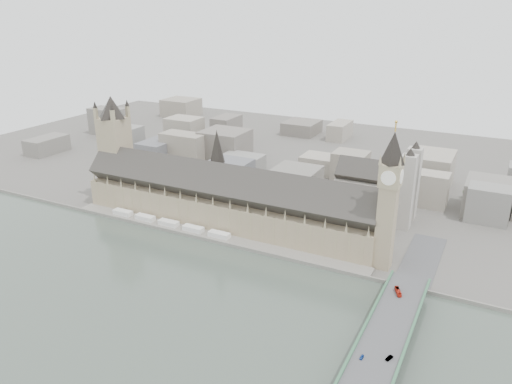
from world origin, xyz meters
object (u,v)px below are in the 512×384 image
at_px(red_bus_north, 398,291).
at_px(elizabeth_tower, 389,192).
at_px(car_blue, 362,357).
at_px(car_silver, 389,358).
at_px(palace_of_westminster, 225,200).
at_px(victoria_tower, 115,144).
at_px(westminster_bridge, 383,346).
at_px(westminster_abbey, 378,191).

bearing_deg(red_bus_north, elizabeth_tower, 89.55).
xyz_separation_m(elizabeth_tower, car_blue, (17.72, -117.13, -47.18)).
bearing_deg(car_blue, car_silver, 26.03).
height_order(palace_of_westminster, elizabeth_tower, elizabeth_tower).
xyz_separation_m(red_bus_north, car_silver, (9.36, -63.72, -0.61)).
xyz_separation_m(red_bus_north, car_blue, (-3.22, -69.25, -0.76)).
height_order(palace_of_westminster, car_blue, palace_of_westminster).
distance_m(victoria_tower, red_bus_north, 291.83).
relative_size(victoria_tower, westminster_bridge, 0.31).
bearing_deg(car_silver, victoria_tower, 178.56).
xyz_separation_m(westminster_bridge, car_silver, (6.30, -16.11, 5.93)).
distance_m(palace_of_westminster, car_silver, 208.97).
relative_size(palace_of_westminster, westminster_bridge, 0.82).
xyz_separation_m(palace_of_westminster, red_bus_north, (158.95, -59.59, -11.04)).
bearing_deg(victoria_tower, red_bus_north, -13.20).
height_order(elizabeth_tower, westminster_abbey, elizabeth_tower).
bearing_deg(palace_of_westminster, elizabeth_tower, -4.85).
height_order(elizabeth_tower, red_bus_north, elizabeth_tower).
height_order(victoria_tower, car_blue, victoria_tower).
bearing_deg(car_blue, red_bus_north, 89.65).
relative_size(victoria_tower, car_blue, 26.10).
relative_size(red_bus_north, car_blue, 2.65).
bearing_deg(elizabeth_tower, westminster_bridge, -75.89).
bearing_deg(car_silver, westminster_bridge, 133.99).
distance_m(westminster_bridge, car_blue, 23.26).
relative_size(palace_of_westminster, westminster_abbey, 3.90).
relative_size(elizabeth_tower, car_blue, 28.06).
height_order(westminster_bridge, westminster_abbey, westminster_abbey).
relative_size(elizabeth_tower, car_silver, 22.13).
bearing_deg(westminster_bridge, palace_of_westminster, 146.51).
height_order(victoria_tower, red_bus_north, victoria_tower).
xyz_separation_m(westminster_abbey, car_blue, (44.80, -204.13, -14.18)).
relative_size(westminster_abbey, red_bus_north, 6.70).
relative_size(elizabeth_tower, victoria_tower, 1.07).
distance_m(elizabeth_tower, westminster_bridge, 111.81).
xyz_separation_m(elizabeth_tower, car_silver, (30.30, -111.61, -47.04)).
bearing_deg(palace_of_westminster, westminster_bridge, -33.49).
bearing_deg(westminster_abbey, car_blue, -77.62).
relative_size(westminster_abbey, car_silver, 14.00).
bearing_deg(westminster_abbey, elizabeth_tower, -72.71).
distance_m(victoria_tower, car_blue, 312.02).
bearing_deg(car_blue, palace_of_westminster, 142.71).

